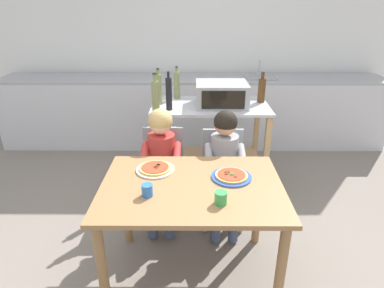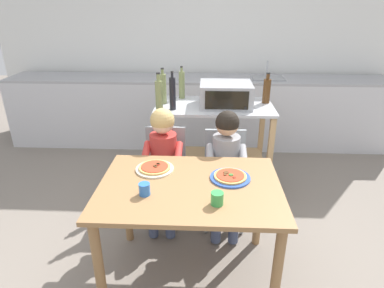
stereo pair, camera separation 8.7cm
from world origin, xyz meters
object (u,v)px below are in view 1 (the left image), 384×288
object	(u,v)px
bottle_tall_green_wine	(159,89)
dining_table	(192,200)
bottle_dark_olive_oil	(177,85)
drinking_cup_blue	(147,190)
dining_chair_right	(223,171)
bottle_brown_beer	(155,96)
bottle_clear_vinegar	(262,90)
dining_chair_left	(163,168)
pizza_plate_cream	(155,169)
child_in_grey_shirt	(225,158)
drinking_cup_green	(221,198)
pizza_plate_blue_rimmed	(231,176)
kitchen_island_cart	(209,133)
toaster_oven	(222,94)
child_in_red_shirt	(161,155)
bottle_squat_spirits	(169,93)

from	to	relation	value
bottle_tall_green_wine	dining_table	distance (m)	1.37
bottle_dark_olive_oil	drinking_cup_blue	xyz separation A→B (m)	(-0.11, -1.59, -0.25)
dining_chair_right	drinking_cup_blue	world-z (taller)	dining_chair_right
bottle_brown_beer	bottle_dark_olive_oil	xyz separation A→B (m)	(0.17, 0.47, -0.01)
bottle_clear_vinegar	dining_table	bearing A→B (deg)	-116.78
dining_chair_left	pizza_plate_cream	distance (m)	0.58
bottle_clear_vinegar	child_in_grey_shirt	distance (m)	0.96
bottle_brown_beer	bottle_tall_green_wine	size ratio (longest dim) A/B	1.03
dining_table	dining_chair_left	world-z (taller)	dining_chair_left
child_in_grey_shirt	bottle_brown_beer	bearing A→B (deg)	142.17
drinking_cup_green	bottle_dark_olive_oil	bearing A→B (deg)	100.99
dining_table	pizza_plate_cream	world-z (taller)	pizza_plate_cream
dining_chair_right	drinking_cup_blue	distance (m)	0.99
dining_chair_left	pizza_plate_blue_rimmed	world-z (taller)	dining_chair_left
bottle_tall_green_wine	dining_chair_right	distance (m)	1.01
bottle_clear_vinegar	dining_chair_left	world-z (taller)	bottle_clear_vinegar
kitchen_island_cart	bottle_dark_olive_oil	xyz separation A→B (m)	(-0.33, 0.23, 0.43)
dining_chair_left	pizza_plate_cream	world-z (taller)	dining_chair_left
dining_table	child_in_grey_shirt	xyz separation A→B (m)	(0.26, 0.54, 0.03)
kitchen_island_cart	dining_chair_left	size ratio (longest dim) A/B	1.38
pizza_plate_blue_rimmed	child_in_grey_shirt	bearing A→B (deg)	89.98
toaster_oven	child_in_grey_shirt	size ratio (longest dim) A/B	0.47
bottle_brown_beer	drinking_cup_blue	xyz separation A→B (m)	(0.06, -1.12, -0.27)
bottle_brown_beer	pizza_plate_cream	xyz separation A→B (m)	(0.07, -0.81, -0.29)
dining_chair_left	child_in_red_shirt	bearing A→B (deg)	-90.00
bottle_clear_vinegar	bottle_dark_olive_oil	size ratio (longest dim) A/B	0.91
drinking_cup_green	dining_chair_right	bearing A→B (deg)	83.90
toaster_oven	pizza_plate_cream	bearing A→B (deg)	-117.01
toaster_oven	child_in_grey_shirt	xyz separation A→B (m)	(-0.01, -0.68, -0.34)
child_in_red_shirt	pizza_plate_cream	size ratio (longest dim) A/B	3.89
toaster_oven	dining_table	bearing A→B (deg)	-102.65
bottle_brown_beer	drinking_cup_blue	bearing A→B (deg)	-86.91
dining_chair_left	child_in_red_shirt	xyz separation A→B (m)	(0.00, -0.12, 0.18)
toaster_oven	kitchen_island_cart	bearing A→B (deg)	170.29
bottle_clear_vinegar	bottle_dark_olive_oil	bearing A→B (deg)	170.96
dining_table	child_in_grey_shirt	distance (m)	0.60
kitchen_island_cart	bottle_dark_olive_oil	distance (m)	0.59
bottle_clear_vinegar	pizza_plate_blue_rimmed	distance (m)	1.33
bottle_squat_spirits	pizza_plate_blue_rimmed	bearing A→B (deg)	-64.43
bottle_squat_spirits	drinking_cup_blue	size ratio (longest dim) A/B	4.66
bottle_clear_vinegar	dining_chair_left	bearing A→B (deg)	-145.98
bottle_clear_vinegar	dining_table	distance (m)	1.54
bottle_squat_spirits	dining_chair_right	world-z (taller)	bottle_squat_spirits
dining_chair_left	dining_chair_right	xyz separation A→B (m)	(0.51, -0.04, 0.00)
bottle_clear_vinegar	pizza_plate_cream	world-z (taller)	bottle_clear_vinegar
bottle_squat_spirits	dining_table	world-z (taller)	bottle_squat_spirits
toaster_oven	pizza_plate_cream	world-z (taller)	toaster_oven
bottle_dark_olive_oil	dining_table	size ratio (longest dim) A/B	0.28
kitchen_island_cart	pizza_plate_blue_rimmed	world-z (taller)	kitchen_island_cart
bottle_clear_vinegar	pizza_plate_blue_rimmed	size ratio (longest dim) A/B	1.12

